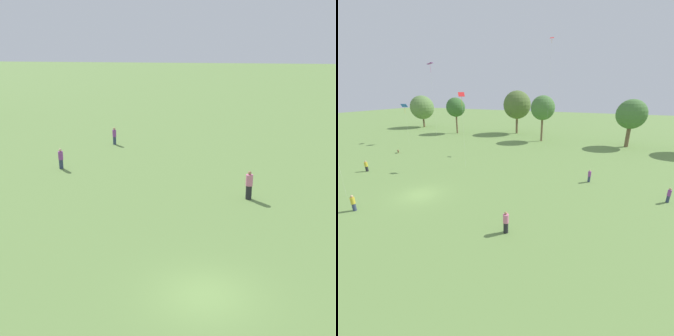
% 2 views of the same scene
% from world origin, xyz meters
% --- Properties ---
extents(ground_plane, '(240.00, 240.00, 0.00)m').
position_xyz_m(ground_plane, '(0.00, 0.00, 0.00)').
color(ground_plane, '#6B8E47').
extents(person_1, '(0.39, 0.39, 1.66)m').
position_xyz_m(person_1, '(17.24, 11.72, 0.82)').
color(person_1, '#333D5B').
rests_on(person_1, ground_plane).
extents(person_2, '(0.65, 0.65, 1.94)m').
position_xyz_m(person_2, '(11.78, -2.73, 0.95)').
color(person_2, '#232328').
rests_on(person_2, ground_plane).
extents(person_3, '(0.37, 0.37, 1.65)m').
position_xyz_m(person_3, '(25.31, 9.01, 0.83)').
color(person_3, '#333D5B').
rests_on(person_3, ground_plane).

